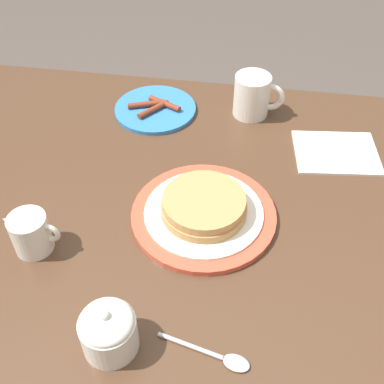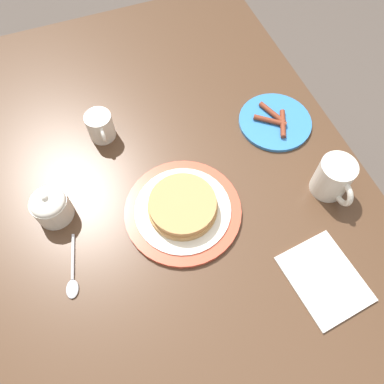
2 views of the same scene
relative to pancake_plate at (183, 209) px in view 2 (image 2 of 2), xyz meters
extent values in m
plane|color=#51473F|center=(0.00, 0.01, -0.78)|extent=(8.00, 8.00, 0.00)
cube|color=#4C3321|center=(0.00, 0.01, -0.03)|extent=(1.57, 0.92, 0.03)
cube|color=#4C3321|center=(-0.73, -0.39, -0.42)|extent=(0.07, 0.07, 0.74)
cube|color=#4C3321|center=(-0.73, 0.41, -0.42)|extent=(0.07, 0.07, 0.74)
cylinder|color=#DB5138|center=(0.00, 0.00, -0.01)|extent=(0.28, 0.28, 0.01)
cylinder|color=white|center=(0.00, 0.00, 0.00)|extent=(0.23, 0.23, 0.00)
cylinder|color=tan|center=(0.00, 0.00, 0.01)|extent=(0.16, 0.16, 0.02)
cylinder|color=tan|center=(0.00, 0.00, 0.02)|extent=(0.16, 0.16, 0.02)
cylinder|color=#337AC6|center=(-0.16, 0.33, -0.01)|extent=(0.20, 0.20, 0.01)
cylinder|color=brown|center=(-0.19, 0.33, 0.00)|extent=(0.09, 0.04, 0.01)
cylinder|color=brown|center=(-0.14, 0.34, 0.00)|extent=(0.09, 0.05, 0.01)
cylinder|color=brown|center=(-0.16, 0.31, 0.00)|extent=(0.07, 0.08, 0.01)
cylinder|color=silver|center=(0.06, 0.35, 0.03)|extent=(0.08, 0.08, 0.10)
torus|color=silver|center=(0.11, 0.35, 0.03)|extent=(0.07, 0.01, 0.07)
cylinder|color=brown|center=(0.06, 0.35, 0.07)|extent=(0.07, 0.07, 0.00)
cylinder|color=silver|center=(-0.29, -0.12, 0.02)|extent=(0.07, 0.07, 0.08)
cone|color=silver|center=(-0.32, -0.12, 0.05)|extent=(0.03, 0.03, 0.04)
torus|color=silver|center=(-0.26, -0.12, 0.03)|extent=(0.04, 0.01, 0.04)
cylinder|color=silver|center=(-0.10, -0.28, 0.01)|extent=(0.09, 0.09, 0.06)
ellipsoid|color=silver|center=(-0.10, -0.28, 0.05)|extent=(0.08, 0.08, 0.03)
sphere|color=silver|center=(-0.10, -0.28, 0.06)|extent=(0.02, 0.02, 0.02)
cube|color=silver|center=(0.26, 0.23, -0.02)|extent=(0.19, 0.16, 0.01)
cylinder|color=silver|center=(0.02, -0.27, -0.02)|extent=(0.10, 0.03, 0.01)
ellipsoid|color=silver|center=(0.09, -0.28, -0.02)|extent=(0.05, 0.04, 0.01)
camera|label=1|loc=(0.07, -0.62, 0.66)|focal=45.00mm
camera|label=2|loc=(0.37, -0.12, 0.78)|focal=35.00mm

